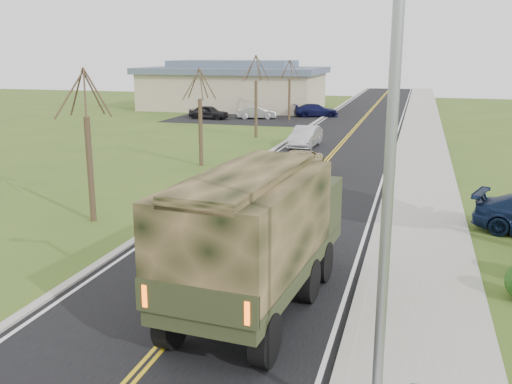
% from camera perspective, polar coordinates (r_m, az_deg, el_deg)
% --- Properties ---
extents(ground, '(160.00, 160.00, 0.00)m').
position_cam_1_polar(ground, '(12.76, -12.28, -17.89)').
color(ground, '#3B531B').
rests_on(ground, ground).
extents(road, '(8.00, 120.00, 0.01)m').
position_cam_1_polar(road, '(50.20, 9.66, 6.06)').
color(road, black).
rests_on(road, ground).
extents(curb_right, '(0.30, 120.00, 0.12)m').
position_cam_1_polar(curb_right, '(49.92, 14.42, 5.84)').
color(curb_right, '#9E998E').
rests_on(curb_right, ground).
extents(sidewalk_right, '(3.20, 120.00, 0.10)m').
position_cam_1_polar(sidewalk_right, '(49.91, 16.43, 5.70)').
color(sidewalk_right, '#9E998E').
rests_on(sidewalk_right, ground).
extents(curb_left, '(0.30, 120.00, 0.10)m').
position_cam_1_polar(curb_left, '(50.81, 4.98, 6.35)').
color(curb_left, '#9E998E').
rests_on(curb_left, ground).
extents(street_light, '(1.65, 0.22, 8.00)m').
position_cam_1_polar(street_light, '(9.25, 12.43, -0.34)').
color(street_light, gray).
rests_on(street_light, ground).
extents(bare_tree_a, '(1.93, 2.26, 6.08)m').
position_cam_1_polar(bare_tree_a, '(23.42, -16.34, 3.41)').
color(bare_tree_a, '#38281C').
rests_on(bare_tree_a, ground).
extents(bare_tree_b, '(1.83, 2.14, 5.73)m').
position_cam_1_polar(bare_tree_b, '(34.08, -5.58, 6.76)').
color(bare_tree_b, '#38281C').
rests_on(bare_tree_b, ground).
extents(bare_tree_c, '(2.04, 2.39, 6.42)m').
position_cam_1_polar(bare_tree_c, '(45.37, -0.00, 8.96)').
color(bare_tree_c, '#38281C').
rests_on(bare_tree_c, ground).
extents(bare_tree_d, '(1.88, 2.20, 5.91)m').
position_cam_1_polar(bare_tree_d, '(56.98, 3.35, 9.71)').
color(bare_tree_d, '#38281C').
rests_on(bare_tree_d, ground).
extents(commercial_building, '(25.50, 21.50, 5.65)m').
position_cam_1_polar(commercial_building, '(68.96, -2.22, 10.56)').
color(commercial_building, tan).
rests_on(commercial_building, ground).
extents(military_truck, '(3.31, 7.93, 3.86)m').
position_cam_1_polar(military_truck, '(14.71, 0.16, -3.70)').
color(military_truck, black).
rests_on(military_truck, ground).
extents(suv_champagne, '(2.37, 4.84, 1.32)m').
position_cam_1_polar(suv_champagne, '(31.40, 4.15, 2.83)').
color(suv_champagne, tan).
rests_on(suv_champagne, ground).
extents(sedan_silver, '(1.79, 4.58, 1.48)m').
position_cam_1_polar(sedan_silver, '(40.94, 4.95, 5.51)').
color(sedan_silver, silver).
rests_on(sedan_silver, ground).
extents(lot_car_dark, '(4.17, 1.98, 1.38)m').
position_cam_1_polar(lot_car_dark, '(58.41, -4.75, 7.96)').
color(lot_car_dark, black).
rests_on(lot_car_dark, ground).
extents(lot_car_silver, '(4.17, 2.45, 1.30)m').
position_cam_1_polar(lot_car_silver, '(58.39, 0.05, 7.96)').
color(lot_car_silver, '#ABABB0').
rests_on(lot_car_silver, ground).
extents(lot_car_navy, '(5.00, 3.33, 1.35)m').
position_cam_1_polar(lot_car_navy, '(60.66, 6.03, 8.13)').
color(lot_car_navy, '#0E1036').
rests_on(lot_car_navy, ground).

